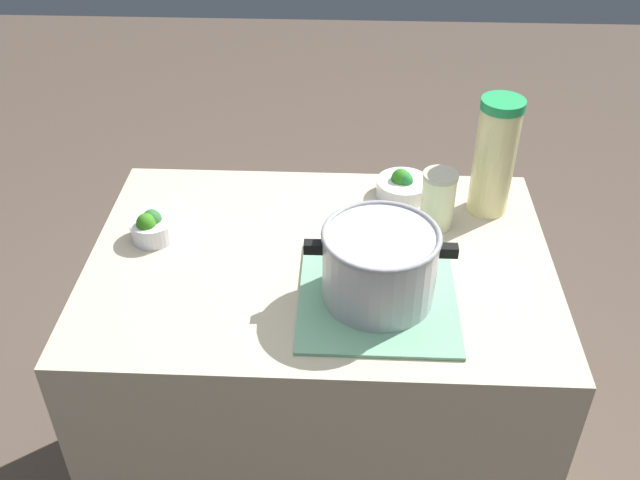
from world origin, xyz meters
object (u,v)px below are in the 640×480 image
object	(u,v)px
broccoli_bowl_center	(403,186)
mason_jar	(438,200)
cooking_pot	(380,264)
broccoli_bowl_front	(152,227)
lemonade_pitcher	(495,156)

from	to	relation	value
broccoli_bowl_center	mason_jar	bearing A→B (deg)	119.65
broccoli_bowl_center	cooking_pot	bearing A→B (deg)	79.99
cooking_pot	broccoli_bowl_front	size ratio (longest dim) A/B	2.96
lemonade_pitcher	broccoli_bowl_center	xyz separation A→B (m)	(0.21, -0.05, -0.12)
lemonade_pitcher	cooking_pot	bearing A→B (deg)	51.59
mason_jar	broccoli_bowl_front	world-z (taller)	mason_jar
mason_jar	broccoli_bowl_center	distance (m)	0.16
lemonade_pitcher	broccoli_bowl_front	world-z (taller)	lemonade_pitcher
broccoli_bowl_front	broccoli_bowl_center	bearing A→B (deg)	-160.30
cooking_pot	broccoli_bowl_center	xyz separation A→B (m)	(-0.07, -0.41, -0.07)
broccoli_bowl_front	mason_jar	bearing A→B (deg)	-172.82
broccoli_bowl_front	broccoli_bowl_center	world-z (taller)	broccoli_bowl_front
broccoli_bowl_front	broccoli_bowl_center	distance (m)	0.64
lemonade_pitcher	broccoli_bowl_center	bearing A→B (deg)	-14.47
broccoli_bowl_front	cooking_pot	bearing A→B (deg)	160.08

